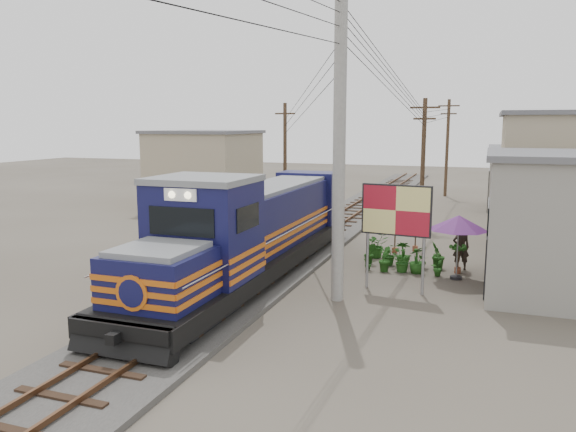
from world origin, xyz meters
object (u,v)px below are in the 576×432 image
at_px(locomotive, 253,233).
at_px(market_umbrella, 459,223).
at_px(billboard, 396,213).
at_px(vendor, 461,248).

height_order(locomotive, market_umbrella, locomotive).
relative_size(billboard, market_umbrella, 1.54).
distance_m(locomotive, billboard, 5.18).
distance_m(market_umbrella, vendor, 1.85).
bearing_deg(vendor, market_umbrella, 72.02).
relative_size(market_umbrella, vendor, 1.34).
relative_size(locomotive, market_umbrella, 6.72).
bearing_deg(billboard, vendor, 68.59).
bearing_deg(locomotive, vendor, 29.39).
xyz_separation_m(billboard, market_umbrella, (1.92, 2.28, -0.61)).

